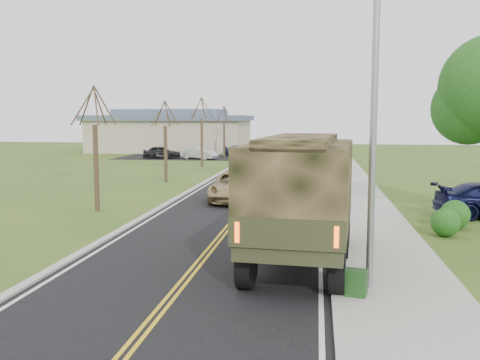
% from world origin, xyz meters
% --- Properties ---
extents(ground, '(160.00, 160.00, 0.00)m').
position_xyz_m(ground, '(0.00, 0.00, 0.00)').
color(ground, '#33511B').
rests_on(ground, ground).
extents(road, '(8.00, 120.00, 0.01)m').
position_xyz_m(road, '(0.00, 40.00, 0.01)').
color(road, black).
rests_on(road, ground).
extents(curb_right, '(0.30, 120.00, 0.12)m').
position_xyz_m(curb_right, '(4.15, 40.00, 0.06)').
color(curb_right, '#9E998E').
rests_on(curb_right, ground).
extents(sidewalk_right, '(3.20, 120.00, 0.10)m').
position_xyz_m(sidewalk_right, '(5.90, 40.00, 0.05)').
color(sidewalk_right, '#9E998E').
rests_on(sidewalk_right, ground).
extents(curb_left, '(0.30, 120.00, 0.10)m').
position_xyz_m(curb_left, '(-4.15, 40.00, 0.05)').
color(curb_left, '#9E998E').
rests_on(curb_left, ground).
extents(street_light, '(1.65, 0.22, 8.00)m').
position_xyz_m(street_light, '(4.90, -0.50, 4.43)').
color(street_light, gray).
rests_on(street_light, ground).
extents(bare_tree_a, '(1.93, 2.26, 6.08)m').
position_xyz_m(bare_tree_a, '(-7.00, 10.00, 2.63)').
color(bare_tree_a, '#38281C').
rests_on(bare_tree_a, ground).
extents(bare_tree_b, '(1.83, 2.14, 5.73)m').
position_xyz_m(bare_tree_b, '(-7.00, 22.00, 2.48)').
color(bare_tree_b, '#38281C').
rests_on(bare_tree_b, ground).
extents(bare_tree_c, '(2.04, 2.39, 6.42)m').
position_xyz_m(bare_tree_c, '(-7.00, 34.00, 2.78)').
color(bare_tree_c, '#38281C').
rests_on(bare_tree_c, ground).
extents(bare_tree_d, '(1.88, 2.20, 5.91)m').
position_xyz_m(bare_tree_d, '(-7.00, 46.00, 2.55)').
color(bare_tree_d, '#38281C').
rests_on(bare_tree_d, ground).
extents(commercial_building, '(25.50, 21.50, 5.65)m').
position_xyz_m(commercial_building, '(-15.98, 55.97, 2.69)').
color(commercial_building, tan).
rests_on(commercial_building, ground).
extents(military_truck, '(3.40, 8.21, 4.00)m').
position_xyz_m(military_truck, '(3.18, 1.79, 2.29)').
color(military_truck, black).
rests_on(military_truck, ground).
extents(suv_champagne, '(2.98, 5.82, 1.57)m').
position_xyz_m(suv_champagne, '(-0.80, 14.21, 0.79)').
color(suv_champagne, tan).
rests_on(suv_champagne, ground).
extents(sedan_silver, '(1.65, 4.15, 1.34)m').
position_xyz_m(sedan_silver, '(-0.80, 25.22, 0.67)').
color(sedan_silver, '#A8A8AD').
rests_on(sedan_silver, ground).
extents(utility_box_far, '(0.64, 0.56, 0.65)m').
position_xyz_m(utility_box_far, '(4.60, -1.24, 0.43)').
color(utility_box_far, '#1A4217').
rests_on(utility_box_far, sidewalk_right).
extents(lot_car_dark, '(4.47, 2.68, 1.43)m').
position_xyz_m(lot_car_dark, '(-13.55, 43.09, 0.71)').
color(lot_car_dark, black).
rests_on(lot_car_dark, ground).
extents(lot_car_silver, '(4.36, 2.77, 1.36)m').
position_xyz_m(lot_car_silver, '(-9.23, 42.85, 0.68)').
color(lot_car_silver, silver).
rests_on(lot_car_silver, ground).
extents(lot_car_navy, '(4.64, 2.74, 1.26)m').
position_xyz_m(lot_car_navy, '(-5.26, 48.26, 0.63)').
color(lot_car_navy, '#0E1935').
rests_on(lot_car_navy, ground).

